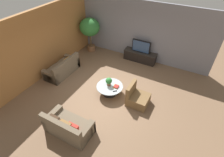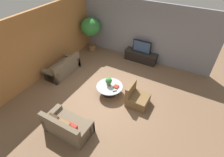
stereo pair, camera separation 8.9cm
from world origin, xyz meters
name	(u,v)px [view 1 (the left image)]	position (x,y,z in m)	size (l,w,h in m)	color
ground_plane	(108,91)	(0.00, 0.00, 0.00)	(24.00, 24.00, 0.00)	brown
back_wall_stone	(139,31)	(0.00, 3.26, 1.50)	(7.40, 0.12, 3.00)	gray
side_wall_left	(47,41)	(-3.26, 0.20, 1.50)	(0.12, 7.40, 3.00)	#B2753D
media_console	(140,56)	(0.31, 2.94, 0.28)	(1.71, 0.50, 0.54)	black
television	(141,46)	(0.31, 2.94, 0.86)	(0.95, 0.13, 0.64)	black
coffee_table	(110,88)	(0.14, -0.05, 0.29)	(1.10, 1.10, 0.40)	black
couch_by_wall	(63,69)	(-2.54, 0.10, 0.28)	(0.84, 1.73, 0.84)	brown
couch_near_entry	(68,127)	(-0.15, -2.38, 0.30)	(1.57, 0.84, 0.84)	brown
armchair_wicker	(137,98)	(1.34, -0.02, 0.27)	(0.80, 0.76, 0.86)	brown
potted_palm_tall	(90,28)	(-2.58, 2.64, 1.36)	(1.08, 1.08, 1.91)	brown
potted_plant_tabletop	(109,81)	(0.07, 0.00, 0.60)	(0.26, 0.26, 0.36)	brown
book_stack	(116,86)	(0.39, 0.04, 0.43)	(0.23, 0.27, 0.05)	gold
remote_black	(115,91)	(0.47, -0.22, 0.41)	(0.04, 0.16, 0.02)	black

